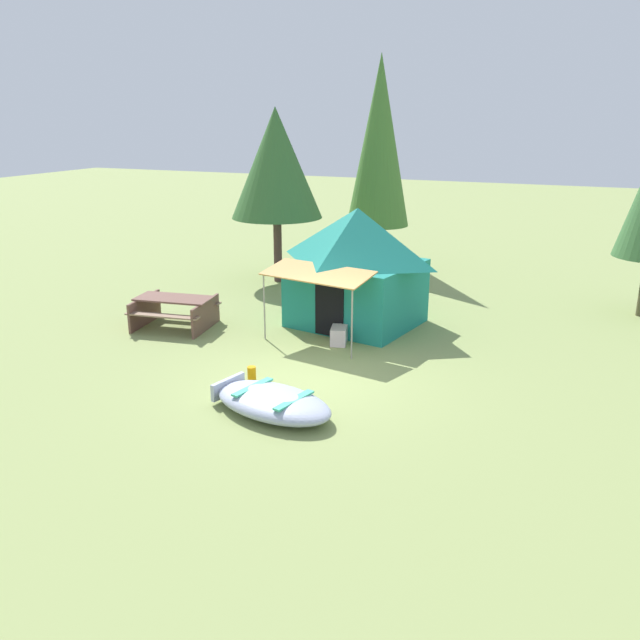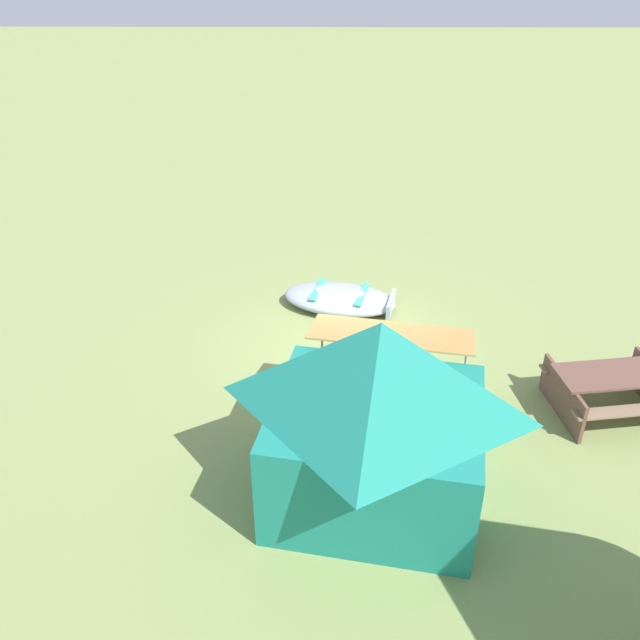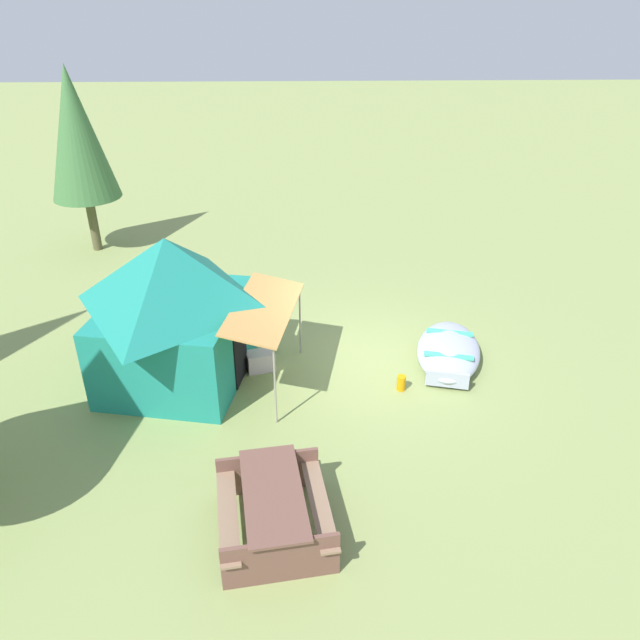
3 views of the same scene
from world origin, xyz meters
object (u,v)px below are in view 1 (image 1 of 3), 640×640
object	(u,v)px
beached_rowboat	(272,402)
fuel_can	(252,374)
canvas_cabin_tent	(357,265)
picnic_table	(175,308)
pine_tree_far_center	(379,142)
pine_tree_back_right	(276,163)
cooler_box	(339,335)

from	to	relation	value
beached_rowboat	fuel_can	world-z (taller)	beached_rowboat
beached_rowboat	fuel_can	xyz separation A→B (m)	(-1.00, 1.10, -0.07)
canvas_cabin_tent	picnic_table	size ratio (longest dim) A/B	1.98
picnic_table	pine_tree_far_center	world-z (taller)	pine_tree_far_center
pine_tree_back_right	canvas_cabin_tent	bearing A→B (deg)	-40.41
picnic_table	pine_tree_far_center	xyz separation A→B (m)	(2.40, 8.31, 3.59)
beached_rowboat	picnic_table	xyz separation A→B (m)	(-4.33, 3.36, 0.26)
canvas_cabin_tent	pine_tree_back_right	bearing A→B (deg)	139.59
beached_rowboat	fuel_can	distance (m)	1.49
pine_tree_back_right	pine_tree_far_center	xyz separation A→B (m)	(2.12, 3.24, 0.51)
beached_rowboat	picnic_table	size ratio (longest dim) A/B	1.27
canvas_cabin_tent	pine_tree_far_center	xyz separation A→B (m)	(-1.55, 6.36, 2.59)
fuel_can	pine_tree_back_right	size ratio (longest dim) A/B	0.06
cooler_box	canvas_cabin_tent	bearing A→B (deg)	95.58
picnic_table	fuel_can	distance (m)	4.03
pine_tree_far_center	beached_rowboat	bearing A→B (deg)	-80.62
beached_rowboat	pine_tree_back_right	bearing A→B (deg)	115.67
picnic_table	pine_tree_far_center	size ratio (longest dim) A/B	0.30
pine_tree_far_center	picnic_table	bearing A→B (deg)	-106.11
cooler_box	fuel_can	xyz separation A→B (m)	(-0.77, -2.67, -0.05)
fuel_can	pine_tree_back_right	bearing A→B (deg)	112.58
beached_rowboat	pine_tree_far_center	size ratio (longest dim) A/B	0.37
fuel_can	pine_tree_back_right	world-z (taller)	pine_tree_back_right
cooler_box	picnic_table	bearing A→B (deg)	-174.25
picnic_table	canvas_cabin_tent	bearing A→B (deg)	26.23
canvas_cabin_tent	fuel_can	bearing A→B (deg)	-98.43
fuel_can	pine_tree_back_right	distance (m)	8.63
beached_rowboat	pine_tree_back_right	world-z (taller)	pine_tree_back_right
canvas_cabin_tent	fuel_can	distance (m)	4.45
picnic_table	pine_tree_far_center	distance (m)	9.36
canvas_cabin_tent	cooler_box	world-z (taller)	canvas_cabin_tent
beached_rowboat	pine_tree_back_right	distance (m)	9.92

